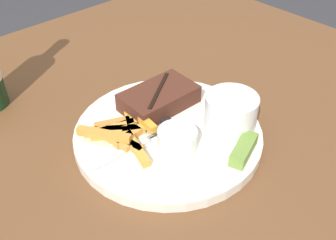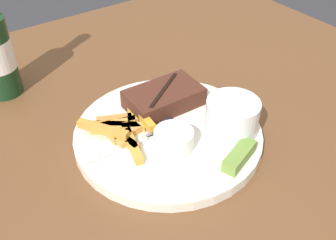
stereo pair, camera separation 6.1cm
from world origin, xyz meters
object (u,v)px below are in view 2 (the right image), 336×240
(dinner_plate, at_px, (168,134))
(fork_utensil, at_px, (124,147))
(steak_portion, at_px, (164,98))
(knife_utensil, at_px, (159,115))
(coleslaw_cup, at_px, (232,116))
(pickle_spear, at_px, (239,156))
(dipping_sauce_cup, at_px, (174,139))

(dinner_plate, relative_size, fork_utensil, 2.21)
(steak_portion, distance_m, fork_utensil, 0.12)
(fork_utensil, distance_m, knife_utensil, 0.09)
(knife_utensil, bearing_deg, coleslaw_cup, -147.41)
(pickle_spear, height_order, knife_utensil, pickle_spear)
(dipping_sauce_cup, relative_size, pickle_spear, 0.84)
(knife_utensil, bearing_deg, dipping_sauce_cup, 159.17)
(steak_portion, bearing_deg, dipping_sauce_cup, -117.41)
(coleslaw_cup, distance_m, knife_utensil, 0.12)
(dinner_plate, xyz_separation_m, knife_utensil, (0.01, 0.04, 0.01))
(dipping_sauce_cup, distance_m, pickle_spear, 0.10)
(coleslaw_cup, distance_m, dipping_sauce_cup, 0.10)
(steak_portion, relative_size, coleslaw_cup, 1.57)
(coleslaw_cup, height_order, knife_utensil, coleslaw_cup)
(fork_utensil, bearing_deg, steak_portion, 28.99)
(fork_utensil, bearing_deg, coleslaw_cup, -19.39)
(dinner_plate, height_order, dipping_sauce_cup, dipping_sauce_cup)
(dinner_plate, bearing_deg, fork_utensil, 176.25)
(dinner_plate, xyz_separation_m, fork_utensil, (-0.08, 0.01, 0.01))
(dinner_plate, height_order, coleslaw_cup, coleslaw_cup)
(dinner_plate, bearing_deg, dipping_sauce_cup, -114.13)
(steak_portion, xyz_separation_m, coleslaw_cup, (0.04, -0.12, 0.02))
(dipping_sauce_cup, bearing_deg, steak_portion, 62.59)
(dinner_plate, bearing_deg, steak_portion, 60.47)
(dipping_sauce_cup, bearing_deg, pickle_spear, -52.41)
(dinner_plate, xyz_separation_m, pickle_spear, (0.04, -0.12, 0.02))
(dipping_sauce_cup, height_order, knife_utensil, dipping_sauce_cup)
(steak_portion, xyz_separation_m, knife_utensil, (-0.02, -0.02, -0.01))
(dipping_sauce_cup, height_order, pickle_spear, dipping_sauce_cup)
(dinner_plate, bearing_deg, coleslaw_cup, -38.53)
(dinner_plate, bearing_deg, knife_utensil, 78.59)
(steak_portion, height_order, knife_utensil, steak_portion)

